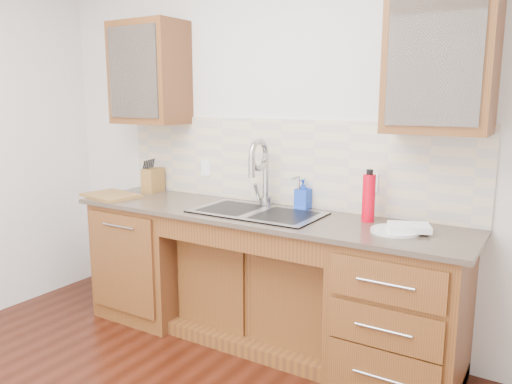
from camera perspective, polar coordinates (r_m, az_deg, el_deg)
The scene contains 23 objects.
wall_back at distance 3.50m, azimuth 3.46°, elevation 5.88°, with size 4.00×0.10×2.70m, color silver.
base_cabinet_left at distance 3.94m, azimuth -11.62°, elevation -7.30°, with size 0.70×0.62×0.88m, color #593014.
base_cabinet_center at distance 3.50m, azimuth 1.14°, elevation -11.01°, with size 1.20×0.44×0.70m, color #593014.
base_cabinet_right at distance 3.04m, azimuth 16.23°, elevation -13.01°, with size 0.70×0.62×0.88m, color #593014.
countertop at distance 3.25m, azimuth 0.23°, elevation -2.62°, with size 2.70×0.65×0.03m, color #84705B.
backsplash at distance 3.46m, azimuth 2.96°, elevation 3.41°, with size 2.70×0.02×0.59m, color beige.
sink at distance 3.25m, azimuth 0.09°, elevation -3.87°, with size 0.84×0.46×0.19m, color #9E9EA5.
faucet at distance 3.42m, azimuth 1.11°, elevation 1.74°, with size 0.04×0.04×0.40m, color #999993.
filter_tap at distance 3.32m, azimuth 4.91°, elevation 0.04°, with size 0.02×0.02×0.24m, color #999993.
upper_cabinet_left at distance 3.93m, azimuth -12.05°, elevation 13.13°, with size 0.55×0.34×0.75m, color #593014.
upper_cabinet_right at distance 2.92m, azimuth 20.40°, elevation 13.64°, with size 0.55×0.34×0.75m, color #593014.
outlet_left at distance 3.81m, azimuth -5.76°, elevation 2.76°, with size 0.08×0.01×0.12m, color white.
outlet_right at distance 3.20m, azimuth 13.08°, elevation 1.02°, with size 0.08×0.01×0.12m, color white.
soap_bottle at distance 3.35m, azimuth 5.40°, elevation -0.23°, with size 0.09×0.09×0.20m, color blue.
water_bottle at distance 3.06m, azimuth 12.75°, elevation -0.69°, with size 0.08×0.08×0.29m, color red.
plate at distance 2.88m, azimuth 15.64°, elevation -4.28°, with size 0.27×0.27×0.02m, color silver.
dish_towel at distance 2.87m, azimuth 17.10°, elevation -3.88°, with size 0.22×0.16×0.04m, color white.
knife_block at distance 4.02m, azimuth -11.70°, elevation 1.33°, with size 0.10×0.17×0.19m, color brown.
cutting_board at distance 3.92m, azimuth -16.25°, elevation -0.36°, with size 0.42×0.30×0.02m, color brown.
cup_left_a at distance 4.00m, azimuth -13.11°, elevation 12.30°, with size 0.12×0.12×0.10m, color silver.
cup_left_b at distance 3.83m, azimuth -10.41°, elevation 12.52°, with size 0.11×0.11×0.10m, color white.
cup_right_a at distance 2.94m, azimuth 18.11°, elevation 12.78°, with size 0.13×0.13×0.10m, color silver.
cup_right_b at distance 2.89m, azimuth 22.83°, elevation 12.44°, with size 0.10×0.10×0.09m, color white.
Camera 1 is at (1.65, -1.27, 1.64)m, focal length 35.00 mm.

